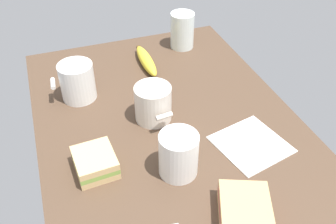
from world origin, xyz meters
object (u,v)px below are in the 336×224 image
Objects in this scene: sandwich_main at (244,209)px; banana at (146,61)px; coffee_mug_black at (77,81)px; sandwich_side at (95,162)px; glass_of_milk at (182,32)px; coffee_mug_spare at (178,154)px; paper_napkin at (251,144)px; coffee_mug_milky at (153,103)px.

banana is (-58.26, -1.76, -0.45)cm from sandwich_main.
banana is (-9.30, 21.70, -3.48)cm from coffee_mug_black.
sandwich_side is 57.92cm from glass_of_milk.
sandwich_side is at bearing -110.63° from coffee_mug_spare.
banana is at bearing 172.16° from coffee_mug_spare.
coffee_mug_black reaches higher than sandwich_side.
coffee_mug_spare is 19.67cm from paper_napkin.
coffee_mug_milky is 25.20cm from banana.
sandwich_side is 35.92cm from paper_napkin.
sandwich_side is at bearing -31.51° from banana.
sandwich_side reaches higher than banana.
coffee_mug_milky is 25.47cm from paper_napkin.
glass_of_milk is 0.77× the size of paper_napkin.
coffee_mug_black is 39.88cm from glass_of_milk.
coffee_mug_milky is 1.16× the size of sandwich_side.
sandwich_side is (27.59, -0.92, -3.04)cm from coffee_mug_black.
coffee_mug_black is 27.77cm from sandwich_side.
coffee_mug_milky is at bearing 126.15° from sandwich_side.
paper_napkin is at bearing 47.58° from coffee_mug_milky.
coffee_mug_spare is at bearing 24.95° from coffee_mug_black.
coffee_mug_black is at bearing -132.69° from paper_napkin.
sandwich_side is at bearing -1.90° from coffee_mug_black.
sandwich_main is 67.04cm from glass_of_milk.
coffee_mug_spare reaches higher than sandwich_side.
sandwich_main is at bearing 12.12° from coffee_mug_milky.
coffee_mug_black reaches higher than paper_napkin.
banana reaches higher than paper_napkin.
glass_of_milk reaches higher than sandwich_side.
paper_napkin is (31.99, 34.68, -5.09)cm from coffee_mug_black.
coffee_mug_black and coffee_mug_spare have the same top height.
banana is (-36.89, 22.61, -0.45)cm from sandwich_side.
sandwich_main is 0.89× the size of paper_napkin.
coffee_mug_milky is at bearing -167.88° from sandwich_main.
sandwich_side is 43.27cm from banana.
banana is at bearing -62.65° from glass_of_milk.
paper_napkin is at bearing 95.66° from coffee_mug_spare.
coffee_mug_milky is 1.09× the size of coffee_mug_spare.
paper_napkin is at bearing 82.95° from sandwich_side.
banana is (-24.40, 5.51, -3.04)cm from coffee_mug_milky.
sandwich_main is at bearing -10.95° from glass_of_milk.
paper_napkin is at bearing -1.76° from glass_of_milk.
glass_of_milk is at bearing 169.05° from sandwich_main.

